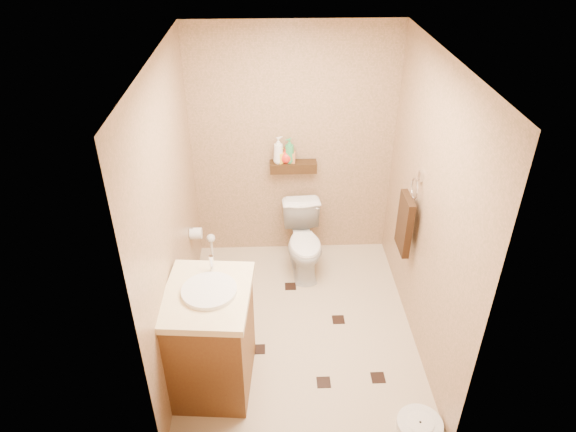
{
  "coord_description": "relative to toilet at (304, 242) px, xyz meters",
  "views": [
    {
      "loc": [
        -0.23,
        -3.37,
        3.31
      ],
      "look_at": [
        -0.09,
        0.25,
        1.02
      ],
      "focal_mm": 32.0,
      "sensor_mm": 36.0,
      "label": 1
    }
  ],
  "objects": [
    {
      "name": "wall_shelf",
      "position": [
        -0.1,
        0.34,
        0.68
      ],
      "size": [
        0.46,
        0.14,
        0.1
      ],
      "primitive_type": "cube",
      "color": "#3A240F",
      "rests_on": "wall_back"
    },
    {
      "name": "bottle_c",
      "position": [
        -0.17,
        0.34,
        0.81
      ],
      "size": [
        0.17,
        0.17,
        0.16
      ],
      "primitive_type": "imported",
      "rotation": [
        0.0,
        0.0,
        2.67
      ],
      "color": "red",
      "rests_on": "wall_shelf"
    },
    {
      "name": "vanity",
      "position": [
        -0.8,
        -1.4,
        0.12
      ],
      "size": [
        0.67,
        0.79,
        1.05
      ],
      "rotation": [
        0.0,
        0.0,
        -0.08
      ],
      "color": "brown",
      "rests_on": "ground"
    },
    {
      "name": "toilet",
      "position": [
        0.0,
        0.0,
        0.0
      ],
      "size": [
        0.43,
        0.7,
        0.69
      ],
      "primitive_type": "imported",
      "rotation": [
        0.0,
        0.0,
        0.07
      ],
      "color": "white",
      "rests_on": "ground"
    },
    {
      "name": "toilet_brush",
      "position": [
        -0.92,
        -0.08,
        -0.16
      ],
      "size": [
        0.12,
        0.12,
        0.51
      ],
      "color": "#1B6F6B",
      "rests_on": "ground"
    },
    {
      "name": "bottle_a",
      "position": [
        -0.25,
        0.34,
        0.86
      ],
      "size": [
        0.14,
        0.14,
        0.27
      ],
      "primitive_type": "imported",
      "rotation": [
        0.0,
        0.0,
        2.15
      ],
      "color": "white",
      "rests_on": "wall_shelf"
    },
    {
      "name": "bottle_e",
      "position": [
        -0.11,
        0.34,
        0.8
      ],
      "size": [
        0.08,
        0.08,
        0.16
      ],
      "primitive_type": "imported",
      "rotation": [
        0.0,
        0.0,
        4.58
      ],
      "color": "#C47641",
      "rests_on": "wall_shelf"
    },
    {
      "name": "wall_back",
      "position": [
        -0.1,
        0.42,
        0.86
      ],
      "size": [
        2.0,
        0.04,
        2.4
      ],
      "primitive_type": "cube",
      "color": "tan",
      "rests_on": "ground"
    },
    {
      "name": "ceiling",
      "position": [
        -0.1,
        -0.83,
        2.06
      ],
      "size": [
        2.0,
        2.5,
        0.02
      ],
      "primitive_type": "cube",
      "color": "white",
      "rests_on": "wall_back"
    },
    {
      "name": "wall_right",
      "position": [
        0.9,
        -0.83,
        0.86
      ],
      "size": [
        0.04,
        2.5,
        2.4
      ],
      "primitive_type": "cube",
      "color": "tan",
      "rests_on": "ground"
    },
    {
      "name": "toilet_paper",
      "position": [
        -1.04,
        -0.18,
        0.26
      ],
      "size": [
        0.12,
        0.11,
        0.12
      ],
      "color": "white",
      "rests_on": "wall_left"
    },
    {
      "name": "wall_left",
      "position": [
        -1.1,
        -0.83,
        0.86
      ],
      "size": [
        0.04,
        2.5,
        2.4
      ],
      "primitive_type": "cube",
      "color": "tan",
      "rests_on": "ground"
    },
    {
      "name": "bottle_d",
      "position": [
        -0.14,
        0.34,
        0.85
      ],
      "size": [
        0.14,
        0.14,
        0.25
      ],
      "primitive_type": "imported",
      "rotation": [
        0.0,
        0.0,
        5.36
      ],
      "color": "#319551",
      "rests_on": "wall_shelf"
    },
    {
      "name": "bottle_b",
      "position": [
        -0.22,
        0.34,
        0.81
      ],
      "size": [
        0.1,
        0.1,
        0.16
      ],
      "primitive_type": "imported",
      "rotation": [
        0.0,
        0.0,
        0.66
      ],
      "color": "yellow",
      "rests_on": "wall_shelf"
    },
    {
      "name": "bathroom_scale",
      "position": [
        0.72,
        -1.9,
        -0.31
      ],
      "size": [
        0.35,
        0.35,
        0.07
      ],
      "rotation": [
        0.0,
        0.0,
        -0.07
      ],
      "color": "white",
      "rests_on": "ground"
    },
    {
      "name": "floor_accents",
      "position": [
        -0.07,
        -0.89,
        -0.34
      ],
      "size": [
        1.25,
        1.3,
        0.01
      ],
      "color": "black",
      "rests_on": "ground"
    },
    {
      "name": "towel_ring",
      "position": [
        0.81,
        -0.58,
        0.6
      ],
      "size": [
        0.12,
        0.3,
        0.76
      ],
      "color": "silver",
      "rests_on": "wall_right"
    },
    {
      "name": "ground",
      "position": [
        -0.1,
        -0.83,
        -0.34
      ],
      "size": [
        2.5,
        2.5,
        0.0
      ],
      "primitive_type": "plane",
      "color": "tan",
      "rests_on": "ground"
    },
    {
      "name": "wall_front",
      "position": [
        -0.1,
        -2.08,
        0.86
      ],
      "size": [
        2.0,
        0.04,
        2.4
      ],
      "primitive_type": "cube",
      "color": "tan",
      "rests_on": "ground"
    }
  ]
}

